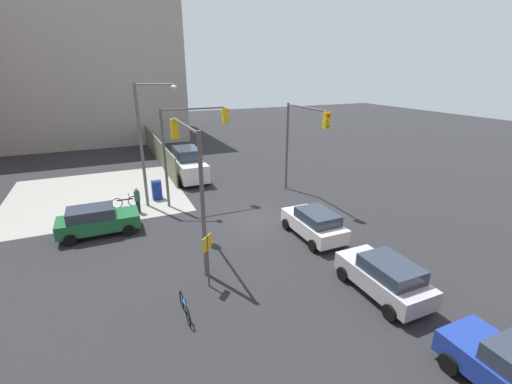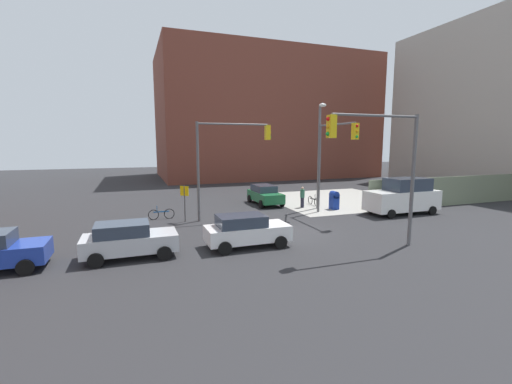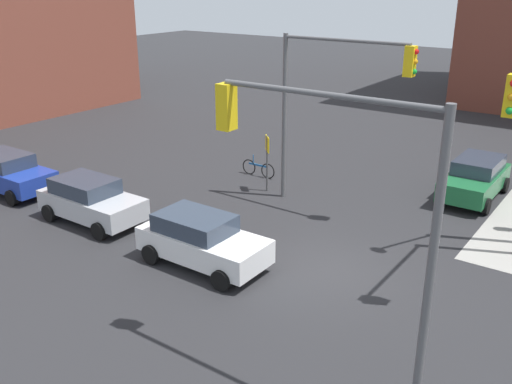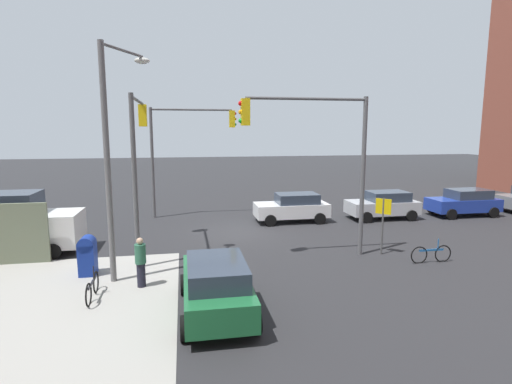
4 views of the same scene
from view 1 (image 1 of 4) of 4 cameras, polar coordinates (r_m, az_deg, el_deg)
name	(u,v)px [view 1 (image 1 of 4)]	position (r m, az deg, el deg)	size (l,w,h in m)	color
ground_plane	(257,220)	(21.13, 0.12, -4.69)	(120.00, 120.00, 0.00)	#28282B
sidewalk_corner	(97,195)	(27.97, -25.04, -0.39)	(12.00, 12.00, 0.01)	#9E9B93
construction_fence	(154,145)	(38.21, -16.66, 7.52)	(23.23, 0.12, 2.40)	slate
building_loft_east	(78,65)	(53.60, -27.55, 18.30)	(20.00, 24.00, 18.74)	#ADA89E
traffic_signal_nw_corner	(190,165)	(15.95, -11.02, 4.40)	(5.22, 0.36, 6.50)	#59595B
traffic_signal_se_corner	(301,133)	(23.98, 7.55, 9.64)	(5.10, 0.36, 6.50)	#59595B
traffic_signal_ne_corner	(189,137)	(23.01, -11.03, 8.94)	(0.36, 4.54, 6.50)	#59595B
street_lamp_corner	(146,137)	(23.07, -17.87, 8.72)	(1.44, 2.43, 8.00)	slate
warning_sign_two_way	(207,252)	(14.44, -8.09, -9.91)	(0.48, 0.48, 2.40)	#4C4C4C
mailbox_blue	(157,189)	(25.22, -16.22, 0.48)	(0.56, 0.64, 1.43)	navy
hatchback_white	(314,223)	(18.97, 9.69, -5.15)	(4.14, 2.02, 1.62)	white
sedan_silver	(385,276)	(15.18, 20.68, -13.01)	(4.06, 2.02, 1.62)	#B7BABF
sedan_green	(97,220)	(21.02, -24.99, -4.28)	(2.02, 4.26, 1.62)	#1E6638
van_white_delivery	(188,165)	(29.14, -11.21, 4.51)	(5.40, 2.32, 2.62)	white
pedestrian_crossing	(137,200)	(23.17, -19.16, -1.25)	(0.36, 0.36, 1.68)	#2D664C
bicycle_leaning_on_fence	(125,202)	(24.64, -20.96, -1.55)	(0.05, 1.75, 0.97)	black
bicycle_at_crosswalk	(185,307)	(13.76, -11.78, -18.30)	(1.75, 0.05, 0.97)	black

